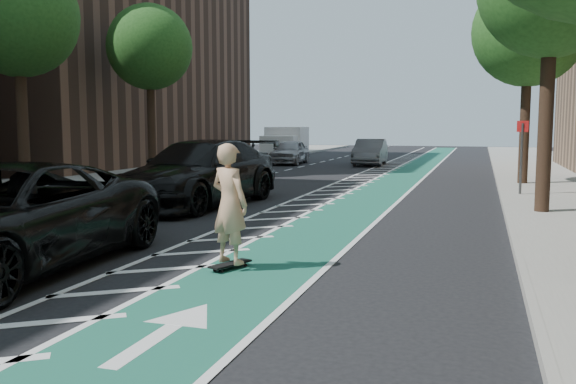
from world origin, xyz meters
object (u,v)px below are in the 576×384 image
at_px(skateboarder, 230,204).
at_px(suv_far, 199,173).
at_px(barrel_a, 133,194).
at_px(suv_near, 1,218).

relative_size(skateboarder, suv_far, 0.30).
bearing_deg(barrel_a, suv_far, 36.07).
height_order(suv_near, suv_far, suv_far).
bearing_deg(suv_far, skateboarder, -55.60).
height_order(suv_near, barrel_a, suv_near).
relative_size(skateboarder, barrel_a, 2.41).
bearing_deg(suv_near, skateboarder, 15.87).
distance_m(suv_near, barrel_a, 7.57).
bearing_deg(skateboarder, suv_near, 41.18).
bearing_deg(barrel_a, skateboarder, -47.38).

